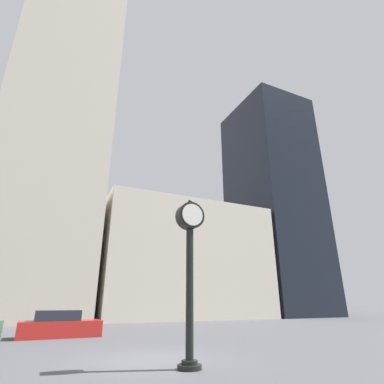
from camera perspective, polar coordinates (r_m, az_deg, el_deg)
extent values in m
plane|color=#515156|center=(10.76, -7.80, -29.04)|extent=(200.00, 200.00, 0.00)
cube|color=beige|center=(38.23, -24.30, 8.36)|extent=(10.61, 12.00, 37.75)
cube|color=beige|center=(37.28, -2.34, -13.19)|extent=(19.30, 12.00, 12.64)
cube|color=black|center=(47.41, 15.07, -1.81)|extent=(10.06, 12.00, 32.39)
cylinder|color=black|center=(9.17, -0.48, -30.36)|extent=(0.65, 0.65, 0.12)
cylinder|color=black|center=(9.16, -0.48, -29.68)|extent=(0.44, 0.44, 0.10)
cylinder|color=black|center=(9.04, -0.45, -18.16)|extent=(0.22, 0.22, 3.56)
cylinder|color=black|center=(9.39, -0.41, -4.63)|extent=(0.84, 0.38, 0.84)
cylinder|color=white|center=(9.22, 0.11, -4.33)|extent=(0.69, 0.02, 0.69)
cylinder|color=white|center=(9.56, -0.91, -4.93)|extent=(0.69, 0.02, 0.69)
sphere|color=black|center=(9.53, -0.40, -1.87)|extent=(0.12, 0.12, 0.12)
cube|color=red|center=(18.31, -23.84, -22.74)|extent=(4.02, 1.87, 0.79)
cube|color=#232833|center=(18.26, -24.19, -20.65)|extent=(2.23, 1.60, 0.51)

